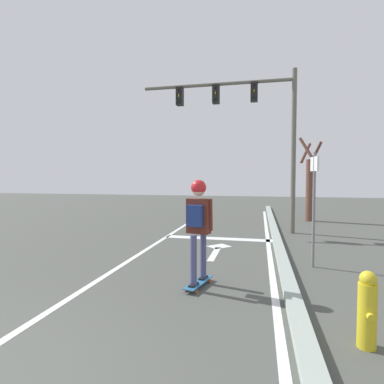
% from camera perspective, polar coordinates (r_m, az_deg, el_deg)
% --- Properties ---
extents(lane_line_center, '(0.12, 20.00, 0.01)m').
position_cam_1_polar(lane_line_center, '(8.20, -8.66, -10.66)').
color(lane_line_center, silver).
rests_on(lane_line_center, ground).
extents(lane_line_curbside, '(0.12, 20.00, 0.01)m').
position_cam_1_polar(lane_line_curbside, '(7.68, 14.35, -11.65)').
color(lane_line_curbside, silver).
rests_on(lane_line_curbside, ground).
extents(stop_bar, '(3.30, 0.40, 0.01)m').
position_cam_1_polar(stop_bar, '(9.63, 4.92, -8.64)').
color(stop_bar, silver).
rests_on(stop_bar, ground).
extents(lane_arrow_stem, '(0.16, 1.40, 0.01)m').
position_cam_1_polar(lane_arrow_stem, '(7.76, 4.23, -11.42)').
color(lane_arrow_stem, silver).
rests_on(lane_arrow_stem, ground).
extents(lane_arrow_head, '(0.71, 0.71, 0.01)m').
position_cam_1_polar(lane_arrow_head, '(8.58, 5.07, -10.05)').
color(lane_arrow_head, silver).
rests_on(lane_arrow_head, ground).
extents(curb_strip, '(0.24, 24.00, 0.14)m').
position_cam_1_polar(curb_strip, '(7.68, 16.26, -11.17)').
color(curb_strip, '#96A399').
rests_on(curb_strip, ground).
extents(skateboard, '(0.39, 0.86, 0.09)m').
position_cam_1_polar(skateboard, '(5.52, 1.23, -16.57)').
color(skateboard, '#286493').
rests_on(skateboard, ground).
extents(skater, '(0.48, 0.64, 1.77)m').
position_cam_1_polar(skater, '(5.24, 1.17, -4.62)').
color(skater, '#434670').
rests_on(skater, skateboard).
extents(traffic_signal_mast, '(5.37, 0.34, 5.54)m').
position_cam_1_polar(traffic_signal_mast, '(11.08, 10.18, 13.99)').
color(traffic_signal_mast, '#625E54').
rests_on(traffic_signal_mast, ground).
extents(street_sign_post, '(0.10, 0.44, 2.43)m').
position_cam_1_polar(street_sign_post, '(6.90, 21.84, -0.12)').
color(street_sign_post, slate).
rests_on(street_sign_post, ground).
extents(fire_hydrant, '(0.20, 0.30, 0.87)m').
position_cam_1_polar(fire_hydrant, '(4.12, 29.91, -18.49)').
color(fire_hydrant, gold).
rests_on(fire_hydrant, ground).
extents(roadside_tree, '(1.02, 1.01, 3.63)m').
position_cam_1_polar(roadside_tree, '(14.26, 21.16, 1.18)').
color(roadside_tree, brown).
rests_on(roadside_tree, ground).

